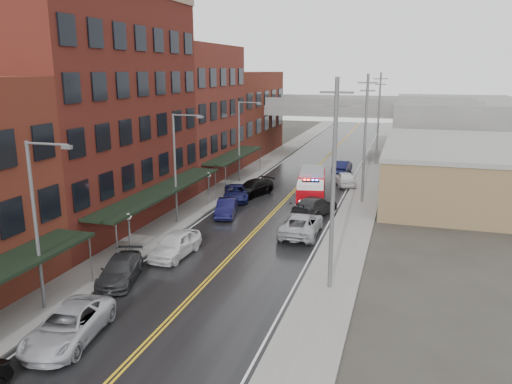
# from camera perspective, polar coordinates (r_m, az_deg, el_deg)

# --- Properties ---
(road) EXTENTS (11.00, 160.00, 0.02)m
(road) POSITION_cam_1_polar(r_m,az_deg,el_deg) (44.94, 2.21, -2.13)
(road) COLOR black
(road) RESTS_ON ground
(sidewalk_left) EXTENTS (3.00, 160.00, 0.15)m
(sidewalk_left) POSITION_cam_1_polar(r_m,az_deg,el_deg) (47.23, -6.39, -1.34)
(sidewalk_left) COLOR slate
(sidewalk_left) RESTS_ON ground
(sidewalk_right) EXTENTS (3.00, 160.00, 0.15)m
(sidewalk_right) POSITION_cam_1_polar(r_m,az_deg,el_deg) (43.73, 11.51, -2.78)
(sidewalk_right) COLOR slate
(sidewalk_right) RESTS_ON ground
(curb_left) EXTENTS (0.30, 160.00, 0.15)m
(curb_left) POSITION_cam_1_polar(r_m,az_deg,el_deg) (46.61, -4.52, -1.50)
(curb_left) COLOR gray
(curb_left) RESTS_ON ground
(curb_right) EXTENTS (0.30, 160.00, 0.15)m
(curb_right) POSITION_cam_1_polar(r_m,az_deg,el_deg) (43.89, 9.37, -2.62)
(curb_right) COLOR gray
(curb_right) RESTS_ON ground
(brick_building_b) EXTENTS (9.00, 20.00, 18.00)m
(brick_building_b) POSITION_cam_1_polar(r_m,az_deg,el_deg) (42.52, -18.05, 8.62)
(brick_building_b) COLOR #4F1915
(brick_building_b) RESTS_ON ground
(brick_building_c) EXTENTS (9.00, 15.00, 15.00)m
(brick_building_c) POSITION_cam_1_polar(r_m,az_deg,el_deg) (57.84, -7.99, 8.88)
(brick_building_c) COLOR maroon
(brick_building_c) RESTS_ON ground
(brick_building_far) EXTENTS (9.00, 20.00, 12.00)m
(brick_building_far) POSITION_cam_1_polar(r_m,az_deg,el_deg) (74.15, -2.23, 8.91)
(brick_building_far) COLOR maroon
(brick_building_far) RESTS_ON ground
(tan_building) EXTENTS (14.00, 22.00, 5.00)m
(tan_building) POSITION_cam_1_polar(r_m,az_deg,el_deg) (52.99, 22.13, 2.08)
(tan_building) COLOR brown
(tan_building) RESTS_ON ground
(right_far_block) EXTENTS (18.00, 30.00, 8.00)m
(right_far_block) POSITION_cam_1_polar(r_m,az_deg,el_deg) (82.54, 21.92, 7.04)
(right_far_block) COLOR slate
(right_far_block) RESTS_ON ground
(awning_1) EXTENTS (2.60, 18.00, 3.09)m
(awning_1) POSITION_cam_1_polar(r_m,az_deg,el_deg) (40.47, -10.64, 0.19)
(awning_1) COLOR black
(awning_1) RESTS_ON ground
(awning_2) EXTENTS (2.60, 13.00, 3.09)m
(awning_2) POSITION_cam_1_polar(r_m,az_deg,el_deg) (56.23, -2.43, 4.23)
(awning_2) COLOR black
(awning_2) RESTS_ON ground
(globe_lamp_1) EXTENTS (0.44, 0.44, 3.12)m
(globe_lamp_1) POSITION_cam_1_polar(r_m,az_deg,el_deg) (34.26, -14.33, -3.69)
(globe_lamp_1) COLOR #59595B
(globe_lamp_1) RESTS_ON ground
(globe_lamp_2) EXTENTS (0.44, 0.44, 3.12)m
(globe_lamp_2) POSITION_cam_1_polar(r_m,az_deg,el_deg) (46.35, -5.44, 1.24)
(globe_lamp_2) COLOR #59595B
(globe_lamp_2) RESTS_ON ground
(street_lamp_0) EXTENTS (2.64, 0.22, 9.00)m
(street_lamp_0) POSITION_cam_1_polar(r_m,az_deg,el_deg) (27.35, -23.58, -2.59)
(street_lamp_0) COLOR #59595B
(street_lamp_0) RESTS_ON ground
(street_lamp_1) EXTENTS (2.64, 0.22, 9.00)m
(street_lamp_1) POSITION_cam_1_polar(r_m,az_deg,el_deg) (40.47, -8.94, 3.44)
(street_lamp_1) COLOR #59595B
(street_lamp_1) RESTS_ON ground
(street_lamp_2) EXTENTS (2.64, 0.22, 9.00)m
(street_lamp_2) POSITION_cam_1_polar(r_m,az_deg,el_deg) (55.13, -1.70, 6.35)
(street_lamp_2) COLOR #59595B
(street_lamp_2) RESTS_ON ground
(utility_pole_0) EXTENTS (1.80, 0.24, 12.00)m
(utility_pole_0) POSITION_cam_1_polar(r_m,az_deg,el_deg) (27.73, 8.84, 1.03)
(utility_pole_0) COLOR #59595B
(utility_pole_0) RESTS_ON ground
(utility_pole_1) EXTENTS (1.80, 0.24, 12.00)m
(utility_pole_1) POSITION_cam_1_polar(r_m,az_deg,el_deg) (47.34, 12.36, 6.16)
(utility_pole_1) COLOR #59595B
(utility_pole_1) RESTS_ON ground
(utility_pole_2) EXTENTS (1.80, 0.24, 12.00)m
(utility_pole_2) POSITION_cam_1_polar(r_m,az_deg,el_deg) (67.18, 13.83, 8.27)
(utility_pole_2) COLOR #59595B
(utility_pole_2) RESTS_ON ground
(overpass) EXTENTS (40.00, 10.00, 7.50)m
(overpass) POSITION_cam_1_polar(r_m,az_deg,el_deg) (74.88, 8.57, 8.81)
(overpass) COLOR slate
(overpass) RESTS_ON ground
(fire_truck) EXTENTS (4.06, 8.15, 2.87)m
(fire_truck) POSITION_cam_1_polar(r_m,az_deg,el_deg) (48.09, 6.36, 0.76)
(fire_truck) COLOR #9B070F
(fire_truck) RESTS_ON ground
(parked_car_left_2) EXTENTS (3.36, 5.89, 1.55)m
(parked_car_left_2) POSITION_cam_1_polar(r_m,az_deg,el_deg) (25.59, -20.65, -14.08)
(parked_car_left_2) COLOR #B2B5BB
(parked_car_left_2) RESTS_ON ground
(parked_car_left_3) EXTENTS (3.27, 5.25, 1.42)m
(parked_car_left_3) POSITION_cam_1_polar(r_m,az_deg,el_deg) (31.29, -15.26, -8.57)
(parked_car_left_3) COLOR #2A2A2D
(parked_car_left_3) RESTS_ON ground
(parked_car_left_4) EXTENTS (2.24, 5.02, 1.68)m
(parked_car_left_4) POSITION_cam_1_polar(r_m,az_deg,el_deg) (34.41, -9.22, -5.93)
(parked_car_left_4) COLOR silver
(parked_car_left_4) RESTS_ON ground
(parked_car_left_5) EXTENTS (2.45, 4.68, 1.47)m
(parked_car_left_5) POSITION_cam_1_polar(r_m,az_deg,el_deg) (43.22, -3.39, -1.80)
(parked_car_left_5) COLOR black
(parked_car_left_5) RESTS_ON ground
(parked_car_left_6) EXTENTS (3.82, 5.57, 1.42)m
(parked_car_left_6) POSITION_cam_1_polar(r_m,az_deg,el_deg) (48.47, -2.30, -0.09)
(parked_car_left_6) COLOR #131549
(parked_car_left_6) RESTS_ON ground
(parked_car_left_7) EXTENTS (3.82, 5.73, 1.54)m
(parked_car_left_7) POSITION_cam_1_polar(r_m,az_deg,el_deg) (50.17, -0.36, 0.48)
(parked_car_left_7) COLOR black
(parked_car_left_7) RESTS_ON ground
(parked_car_right_0) EXTENTS (2.89, 6.06, 1.67)m
(parked_car_right_0) POSITION_cam_1_polar(r_m,az_deg,el_deg) (38.46, 5.19, -3.67)
(parked_car_right_0) COLOR #A1A5A9
(parked_car_right_0) RESTS_ON ground
(parked_car_right_1) EXTENTS (3.82, 6.03, 1.63)m
(parked_car_right_1) POSITION_cam_1_polar(r_m,az_deg,el_deg) (43.80, 6.72, -1.56)
(parked_car_right_1) COLOR #232325
(parked_car_right_1) RESTS_ON ground
(parked_car_right_2) EXTENTS (3.16, 4.97, 1.58)m
(parked_car_right_2) POSITION_cam_1_polar(r_m,az_deg,el_deg) (55.19, 10.12, 1.51)
(parked_car_right_2) COLOR white
(parked_car_right_2) RESTS_ON ground
(parked_car_right_3) EXTENTS (1.97, 5.05, 1.64)m
(parked_car_right_3) POSITION_cam_1_polar(r_m,az_deg,el_deg) (61.66, 9.83, 2.84)
(parked_car_right_3) COLOR black
(parked_car_right_3) RESTS_ON ground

